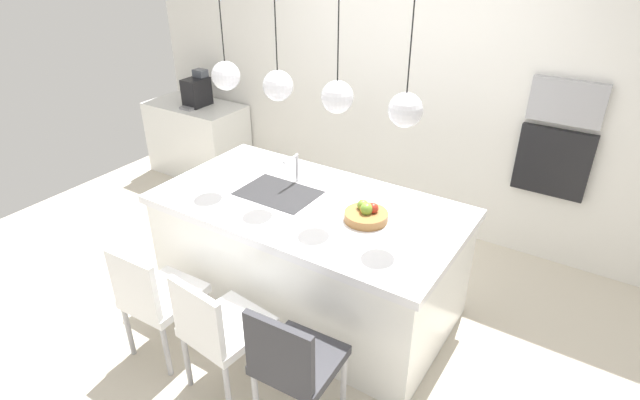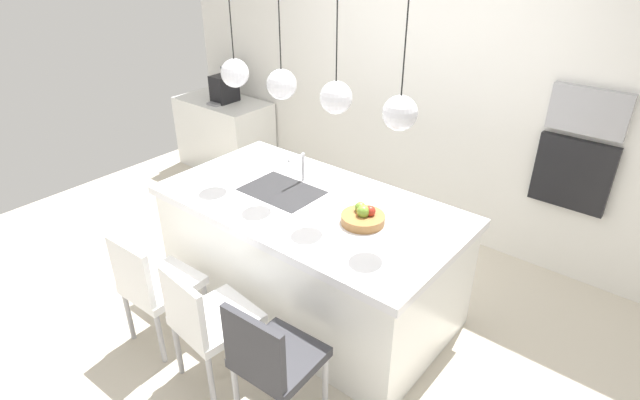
% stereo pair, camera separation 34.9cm
% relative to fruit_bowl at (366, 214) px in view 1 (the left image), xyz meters
% --- Properties ---
extents(floor, '(6.60, 6.60, 0.00)m').
position_rel_fruit_bowl_xyz_m(floor, '(-0.45, -0.01, -0.93)').
color(floor, beige).
rests_on(floor, ground).
extents(back_wall, '(6.00, 0.10, 2.60)m').
position_rel_fruit_bowl_xyz_m(back_wall, '(-0.45, 1.64, 0.37)').
color(back_wall, silver).
rests_on(back_wall, ground).
extents(kitchen_island, '(2.17, 1.16, 0.88)m').
position_rel_fruit_bowl_xyz_m(kitchen_island, '(-0.45, -0.01, -0.49)').
color(kitchen_island, white).
rests_on(kitchen_island, ground).
extents(sink_basin, '(0.56, 0.40, 0.02)m').
position_rel_fruit_bowl_xyz_m(sink_basin, '(-0.72, -0.01, -0.05)').
color(sink_basin, '#2D2D30').
rests_on(sink_basin, kitchen_island).
extents(faucet, '(0.02, 0.17, 0.22)m').
position_rel_fruit_bowl_xyz_m(faucet, '(-0.72, 0.20, 0.10)').
color(faucet, silver).
rests_on(faucet, kitchen_island).
extents(fruit_bowl, '(0.29, 0.29, 0.13)m').
position_rel_fruit_bowl_xyz_m(fruit_bowl, '(0.00, 0.00, 0.00)').
color(fruit_bowl, '#9E6B38').
rests_on(fruit_bowl, kitchen_island).
extents(side_counter, '(1.10, 0.60, 0.82)m').
position_rel_fruit_bowl_xyz_m(side_counter, '(-2.85, 1.27, -0.52)').
color(side_counter, white).
rests_on(side_counter, ground).
extents(coffee_machine, '(0.20, 0.35, 0.38)m').
position_rel_fruit_bowl_xyz_m(coffee_machine, '(-2.79, 1.27, 0.05)').
color(coffee_machine, black).
rests_on(coffee_machine, side_counter).
extents(microwave, '(0.54, 0.08, 0.34)m').
position_rel_fruit_bowl_xyz_m(microwave, '(0.85, 1.57, 0.49)').
color(microwave, '#9E9EA3').
rests_on(microwave, back_wall).
extents(oven, '(0.56, 0.08, 0.56)m').
position_rel_fruit_bowl_xyz_m(oven, '(0.85, 1.57, -0.01)').
color(oven, black).
rests_on(oven, back_wall).
extents(chair_near, '(0.43, 0.47, 0.86)m').
position_rel_fruit_bowl_xyz_m(chair_near, '(-0.99, -0.98, -0.44)').
color(chair_near, white).
rests_on(chair_near, ground).
extents(chair_middle, '(0.48, 0.50, 0.86)m').
position_rel_fruit_bowl_xyz_m(chair_middle, '(-0.44, -0.98, -0.44)').
color(chair_middle, white).
rests_on(chair_middle, ground).
extents(chair_far, '(0.45, 0.45, 0.88)m').
position_rel_fruit_bowl_xyz_m(chair_far, '(0.10, -0.98, -0.42)').
color(chair_far, '#333338').
rests_on(chair_far, ground).
extents(pendant_light_left, '(0.20, 0.20, 0.80)m').
position_rel_fruit_bowl_xyz_m(pendant_light_left, '(-1.13, -0.01, 0.75)').
color(pendant_light_left, silver).
extents(pendant_light_center_left, '(0.20, 0.20, 0.80)m').
position_rel_fruit_bowl_xyz_m(pendant_light_center_left, '(-0.68, -0.01, 0.75)').
color(pendant_light_center_left, silver).
extents(pendant_light_center_right, '(0.20, 0.20, 0.80)m').
position_rel_fruit_bowl_xyz_m(pendant_light_center_right, '(-0.23, -0.01, 0.75)').
color(pendant_light_center_right, silver).
extents(pendant_light_right, '(0.20, 0.20, 0.80)m').
position_rel_fruit_bowl_xyz_m(pendant_light_right, '(0.22, -0.01, 0.75)').
color(pendant_light_right, silver).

